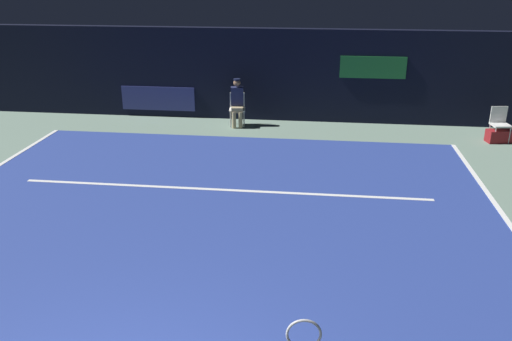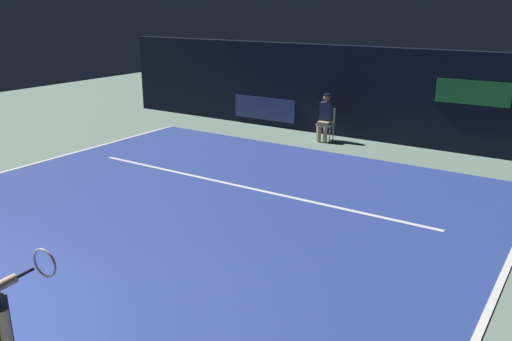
# 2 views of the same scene
# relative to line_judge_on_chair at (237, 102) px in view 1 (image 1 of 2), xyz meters

# --- Properties ---
(ground_plane) EXTENTS (32.43, 32.43, 0.00)m
(ground_plane) POSITION_rel_line_judge_on_chair_xyz_m (0.41, -6.52, -0.69)
(ground_plane) COLOR slate
(court_surface) EXTENTS (10.59, 10.85, 0.01)m
(court_surface) POSITION_rel_line_judge_on_chair_xyz_m (0.41, -6.52, -0.68)
(court_surface) COLOR navy
(court_surface) RESTS_ON ground
(line_service) EXTENTS (8.26, 0.10, 0.01)m
(line_service) POSITION_rel_line_judge_on_chair_xyz_m (0.41, -4.62, -0.67)
(line_service) COLOR white
(line_service) RESTS_ON court_surface
(back_wall) EXTENTS (16.43, 0.33, 2.60)m
(back_wall) POSITION_rel_line_judge_on_chair_xyz_m (0.40, 0.83, 0.61)
(back_wall) COLOR black
(back_wall) RESTS_ON ground
(line_judge_on_chair) EXTENTS (0.49, 0.57, 1.32)m
(line_judge_on_chair) POSITION_rel_line_judge_on_chair_xyz_m (0.00, 0.00, 0.00)
(line_judge_on_chair) COLOR white
(line_judge_on_chair) RESTS_ON ground
(courtside_chair_near) EXTENTS (0.49, 0.47, 0.88)m
(courtside_chair_near) POSITION_rel_line_judge_on_chair_xyz_m (6.85, -0.57, -0.18)
(courtside_chair_near) COLOR white
(courtside_chair_near) RESTS_ON ground
(equipment_bag) EXTENTS (0.89, 0.48, 0.32)m
(equipment_bag) POSITION_rel_line_judge_on_chair_xyz_m (6.97, -0.65, -0.53)
(equipment_bag) COLOR maroon
(equipment_bag) RESTS_ON ground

